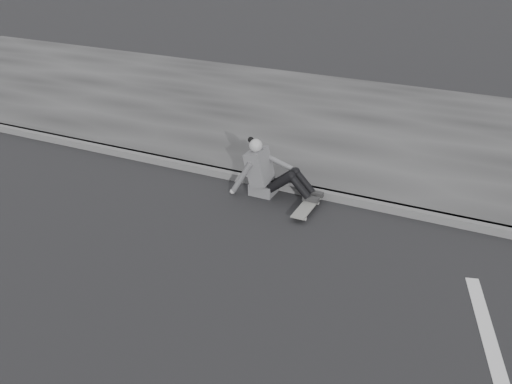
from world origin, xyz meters
TOP-DOWN VIEW (x-y plane):
  - ground at (0.00, 0.00)m, footprint 80.00×80.00m
  - curb at (0.00, 2.58)m, footprint 24.00×0.16m
  - sidewalk at (0.00, 5.60)m, footprint 24.00×6.00m
  - skateboard at (0.95, 2.07)m, footprint 0.20×0.78m
  - seated_woman at (0.22, 2.32)m, footprint 1.38×0.46m

SIDE VIEW (x-z plane):
  - ground at x=0.00m, z-range 0.00..0.00m
  - curb at x=0.00m, z-range 0.00..0.12m
  - sidewalk at x=0.00m, z-range 0.00..0.12m
  - skateboard at x=0.95m, z-range 0.03..0.12m
  - seated_woman at x=0.22m, z-range -0.08..0.80m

